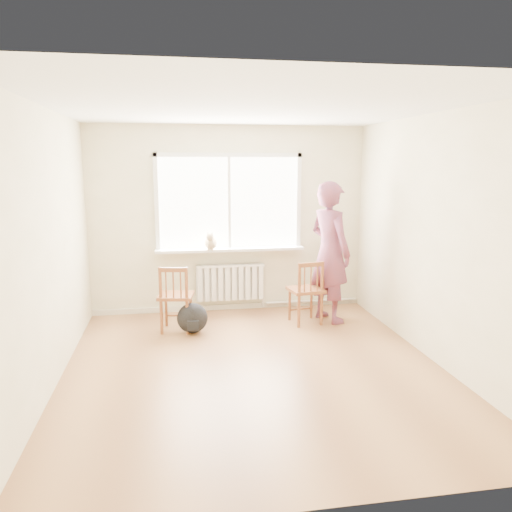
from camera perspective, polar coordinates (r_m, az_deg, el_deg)
name	(u,v)px	position (r m, az deg, el deg)	size (l,w,h in m)	color
floor	(254,368)	(5.48, -0.21, -12.73)	(4.50, 4.50, 0.00)	#A26E42
ceiling	(254,107)	(5.06, -0.23, 16.63)	(4.50, 4.50, 0.00)	white
back_wall	(229,220)	(7.30, -3.10, 4.15)	(4.00, 0.01, 2.70)	beige
window	(229,198)	(7.25, -3.10, 6.59)	(2.12, 0.05, 1.42)	white
windowsill	(230,249)	(7.25, -2.97, 0.76)	(2.15, 0.22, 0.04)	white
radiator	(230,282)	(7.37, -2.95, -2.98)	(1.00, 0.12, 0.55)	white
heating_pipe	(311,301)	(7.73, 6.33, -5.13)	(0.04, 0.04, 1.40)	silver
baseboard	(230,307)	(7.55, -2.98, -5.79)	(4.00, 0.03, 0.08)	beige
chair_left	(175,298)	(6.55, -9.20, -4.80)	(0.50, 0.48, 0.88)	brown
chair_right	(307,292)	(6.81, 5.85, -4.14)	(0.49, 0.47, 0.88)	brown
person	(330,252)	(6.89, 8.44, 0.44)	(0.70, 0.46, 1.93)	#AC3B39
cat	(211,242)	(7.12, -5.21, 1.61)	(0.21, 0.40, 0.27)	beige
backpack	(192,318)	(6.53, -7.28, -7.04)	(0.40, 0.30, 0.40)	black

